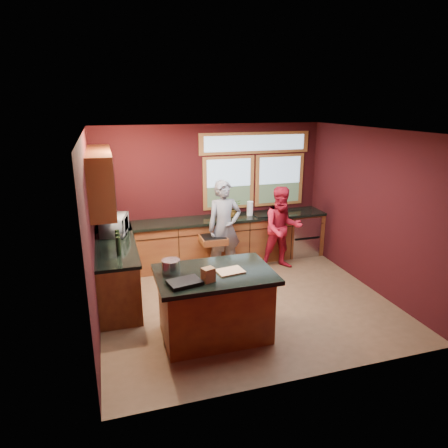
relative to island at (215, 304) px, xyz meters
name	(u,v)px	position (x,y,z in m)	size (l,w,h in m)	color
floor	(244,301)	(0.73, 0.82, -0.48)	(4.50, 4.50, 0.00)	brown
room_shell	(202,191)	(0.13, 1.14, 1.32)	(4.52, 4.02, 2.71)	black
back_counter	(226,240)	(0.93, 2.51, -0.01)	(4.50, 0.64, 0.93)	#562214
left_counter	(116,268)	(-1.22, 1.67, -0.01)	(0.64, 2.30, 0.93)	#562214
island	(215,304)	(0.00, 0.00, 0.00)	(1.55, 1.05, 0.95)	#562214
person_grey	(224,228)	(0.74, 2.01, 0.40)	(0.64, 0.42, 1.76)	slate
person_red	(282,228)	(1.85, 1.90, 0.32)	(0.78, 0.61, 1.60)	maroon
microwave	(114,225)	(-1.19, 2.05, 0.62)	(0.59, 0.40, 0.33)	#999999
potted_plant	(233,208)	(1.10, 2.57, 0.62)	(0.30, 0.26, 0.33)	#999999
paper_towel	(250,208)	(1.43, 2.52, 0.59)	(0.12, 0.12, 0.28)	white
cutting_board	(230,271)	(0.20, -0.05, 0.48)	(0.35, 0.25, 0.02)	tan
stock_pot	(171,266)	(-0.55, 0.15, 0.56)	(0.24, 0.24, 0.18)	silver
paper_bag	(208,275)	(-0.15, -0.25, 0.56)	(0.15, 0.12, 0.18)	brown
black_tray	(185,283)	(-0.45, -0.25, 0.49)	(0.40, 0.28, 0.05)	black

